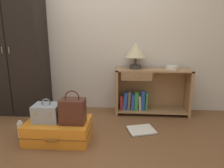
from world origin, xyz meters
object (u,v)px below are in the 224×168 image
object	(u,v)px
bowl	(172,68)
wardrobe	(15,49)
suitcase_large	(59,130)
open_book_on_floor	(141,130)
handbag	(73,111)
bottle	(21,130)
train_case	(47,113)
table_lamp	(136,51)
bookshelf	(148,92)

from	to	relation	value
bowl	wardrobe	bearing A→B (deg)	-179.09
wardrobe	suitcase_large	world-z (taller)	wardrobe
open_book_on_floor	suitcase_large	bearing A→B (deg)	-163.49
wardrobe	bowl	size ratio (longest dim) A/B	11.64
bowl	open_book_on_floor	distance (m)	1.02
handbag	bottle	world-z (taller)	handbag
train_case	bottle	bearing A→B (deg)	178.97
suitcase_large	open_book_on_floor	bearing A→B (deg)	16.51
table_lamp	train_case	bearing A→B (deg)	-137.06
table_lamp	bowl	distance (m)	0.57
train_case	wardrobe	bearing A→B (deg)	132.08
bookshelf	table_lamp	size ratio (longest dim) A/B	2.86
suitcase_large	open_book_on_floor	xyz separation A→B (m)	(0.96, 0.29, -0.11)
bookshelf	bottle	bearing A→B (deg)	-149.57
wardrobe	train_case	bearing A→B (deg)	-47.92
handbag	bottle	xyz separation A→B (m)	(-0.64, 0.04, -0.27)
bookshelf	table_lamp	xyz separation A→B (m)	(-0.21, 0.02, 0.61)
train_case	bookshelf	bearing A→B (deg)	36.99
bowl	handbag	distance (m)	1.57
handbag	open_book_on_floor	distance (m)	0.92
bottle	suitcase_large	bearing A→B (deg)	0.80
wardrobe	handbag	world-z (taller)	wardrobe
bottle	open_book_on_floor	world-z (taller)	bottle
suitcase_large	open_book_on_floor	size ratio (longest dim) A/B	1.77
table_lamp	handbag	xyz separation A→B (m)	(-0.70, -0.97, -0.57)
table_lamp	suitcase_large	world-z (taller)	table_lamp
wardrobe	handbag	xyz separation A→B (m)	(1.07, -0.88, -0.60)
table_lamp	handbag	size ratio (longest dim) A/B	1.02
table_lamp	open_book_on_floor	size ratio (longest dim) A/B	0.94
suitcase_large	handbag	bearing A→B (deg)	-12.62
bookshelf	suitcase_large	distance (m)	1.44
open_book_on_floor	handbag	bearing A→B (deg)	-157.20
bowl	handbag	world-z (taller)	bowl
open_book_on_floor	train_case	bearing A→B (deg)	-164.64
bottle	open_book_on_floor	xyz separation A→B (m)	(1.42, 0.29, -0.09)
suitcase_large	handbag	world-z (taller)	handbag
open_book_on_floor	bookshelf	bearing A→B (deg)	77.75
bookshelf	handbag	bearing A→B (deg)	-133.93
train_case	bottle	world-z (taller)	train_case
bookshelf	train_case	bearing A→B (deg)	-143.01
train_case	bottle	size ratio (longest dim) A/B	1.32
wardrobe	table_lamp	bearing A→B (deg)	2.99
wardrobe	suitcase_large	bearing A→B (deg)	-43.30
bookshelf	bottle	distance (m)	1.82
bowl	train_case	bearing A→B (deg)	-150.01
handbag	wardrobe	bearing A→B (deg)	140.71
train_case	handbag	bearing A→B (deg)	-5.44
table_lamp	open_book_on_floor	xyz separation A→B (m)	(0.07, -0.64, -0.94)
bottle	open_book_on_floor	size ratio (longest dim) A/B	0.53
table_lamp	suitcase_large	xyz separation A→B (m)	(-0.89, -0.93, -0.83)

